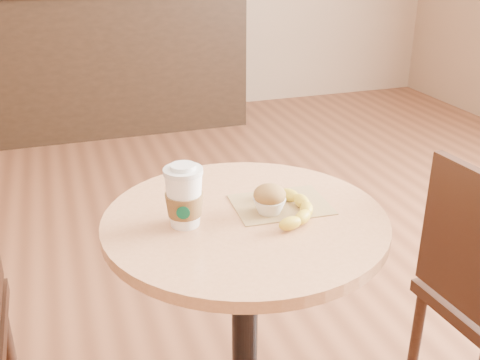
% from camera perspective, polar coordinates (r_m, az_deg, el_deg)
% --- Properties ---
extents(cafe_table, '(0.70, 0.70, 0.75)m').
position_cam_1_polar(cafe_table, '(1.50, 0.50, -11.01)').
color(cafe_table, black).
rests_on(cafe_table, ground).
extents(service_counter, '(2.30, 0.65, 1.04)m').
position_cam_1_polar(service_counter, '(4.38, -14.72, 11.67)').
color(service_counter, black).
rests_on(service_counter, ground).
extents(kraft_bag, '(0.25, 0.19, 0.00)m').
position_cam_1_polar(kraft_bag, '(1.44, 4.16, -2.49)').
color(kraft_bag, '#967748').
rests_on(kraft_bag, cafe_table).
extents(coffee_cup, '(0.09, 0.10, 0.15)m').
position_cam_1_polar(coffee_cup, '(1.32, -5.69, -1.86)').
color(coffee_cup, white).
rests_on(coffee_cup, cafe_table).
extents(muffin, '(0.08, 0.08, 0.07)m').
position_cam_1_polar(muffin, '(1.38, 3.01, -1.94)').
color(muffin, silver).
rests_on(muffin, kraft_bag).
extents(banana, '(0.19, 0.26, 0.03)m').
position_cam_1_polar(banana, '(1.40, 5.10, -2.58)').
color(banana, gold).
rests_on(banana, kraft_bag).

